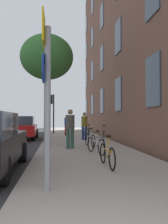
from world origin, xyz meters
TOP-DOWN VIEW (x-y plane):
  - ground_plane at (-2.40, 15.00)m, footprint 41.80×41.80m
  - sidewalk at (1.10, 15.00)m, footprint 4.20×38.00m
  - sign_post at (-0.38, 3.02)m, footprint 0.16×0.60m
  - traffic_light at (-0.58, 19.65)m, footprint 0.43×0.24m
  - tree_near at (-0.72, 11.01)m, footprint 2.80×2.80m
  - bicycle_0 at (1.22, 4.99)m, footprint 0.42×1.61m
  - bicycle_1 at (1.30, 7.39)m, footprint 0.55×1.60m
  - bicycle_2 at (1.42, 9.79)m, footprint 0.43×1.61m
  - bicycle_3 at (2.59, 12.19)m, footprint 0.51×1.67m
  - bicycle_4 at (1.73, 14.59)m, footprint 0.42×1.67m
  - bicycle_5 at (2.33, 16.99)m, footprint 0.42×1.58m
  - pedestrian_0 at (0.41, 9.08)m, footprint 0.48×0.48m
  - pedestrian_1 at (1.56, 13.31)m, footprint 0.47×0.47m
  - pedestrian_2 at (0.60, 17.27)m, footprint 0.53×0.53m
  - car_1 at (-2.52, 15.44)m, footprint 1.92×4.34m

SIDE VIEW (x-z plane):
  - ground_plane at x=-2.40m, z-range 0.00..0.00m
  - sidewalk at x=1.10m, z-range 0.00..0.12m
  - bicycle_0 at x=1.22m, z-range 0.02..0.91m
  - bicycle_1 at x=1.30m, z-range 0.02..0.92m
  - bicycle_2 at x=1.42m, z-range 0.02..0.92m
  - bicycle_5 at x=2.33m, z-range 0.02..0.93m
  - bicycle_4 at x=1.73m, z-range 0.02..0.94m
  - bicycle_3 at x=2.59m, z-range 0.01..0.99m
  - car_1 at x=-2.52m, z-range 0.03..1.65m
  - pedestrian_2 at x=0.60m, z-range 0.24..1.90m
  - pedestrian_1 at x=1.56m, z-range 0.24..1.99m
  - pedestrian_0 at x=0.41m, z-range 0.25..2.01m
  - sign_post at x=-0.38m, z-range 0.35..3.70m
  - traffic_light at x=-0.58m, z-range 0.77..4.29m
  - tree_near at x=-0.72m, z-range 1.78..7.58m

